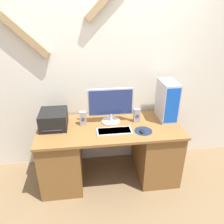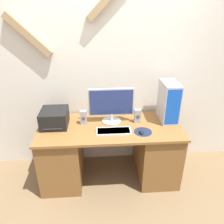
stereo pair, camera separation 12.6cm
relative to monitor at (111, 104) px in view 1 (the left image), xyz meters
name	(u,v)px [view 1 (the left image)]	position (x,y,z in m)	size (l,w,h in m)	color
ground_plane	(114,197)	(-0.03, -0.50, -1.00)	(12.00, 12.00, 0.00)	brown
wall_back	(105,69)	(-0.03, 0.32, 0.35)	(6.40, 0.13, 2.70)	silver
desk	(110,151)	(-0.03, -0.12, -0.61)	(1.72, 0.76, 0.77)	brown
monitor	(111,104)	(0.00, 0.00, 0.00)	(0.55, 0.24, 0.44)	#B7B7BC
keyboard	(114,131)	(0.01, -0.25, -0.23)	(0.41, 0.17, 0.02)	silver
mousepad	(143,131)	(0.35, -0.28, -0.23)	(0.21, 0.21, 0.00)	#19233D
mouse	(142,131)	(0.32, -0.31, -0.22)	(0.05, 0.08, 0.03)	black
computer_tower	(167,101)	(0.71, 0.00, 0.01)	(0.19, 0.35, 0.50)	#B2B2B7
printer	(54,119)	(-0.69, -0.05, -0.14)	(0.31, 0.35, 0.20)	black
speaker_left	(83,118)	(-0.34, -0.03, -0.15)	(0.08, 0.06, 0.17)	#99999E
speaker_right	(137,115)	(0.32, -0.04, -0.15)	(0.08, 0.06, 0.17)	#99999E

